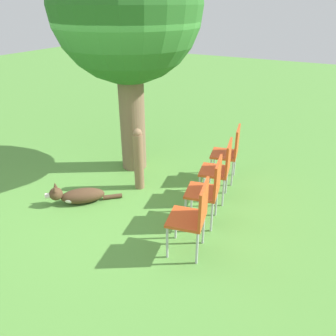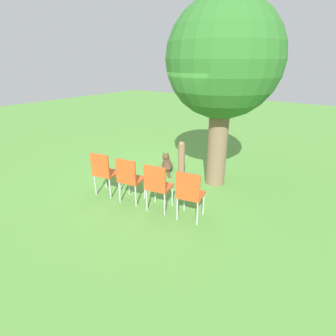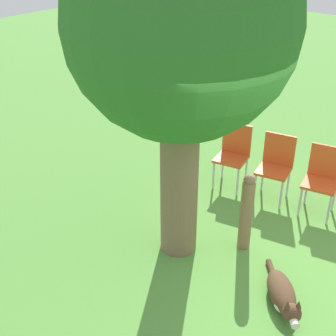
% 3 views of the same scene
% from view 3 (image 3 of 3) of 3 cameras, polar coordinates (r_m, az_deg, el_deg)
% --- Properties ---
extents(ground_plane, '(30.00, 30.00, 0.00)m').
position_cam_3_polar(ground_plane, '(5.73, 11.36, -11.71)').
color(ground_plane, '#56933D').
extents(oak_tree, '(2.36, 2.36, 3.91)m').
position_cam_3_polar(oak_tree, '(4.74, 1.63, 16.70)').
color(oak_tree, '#7A6047').
rests_on(oak_tree, ground_plane).
extents(dog, '(0.90, 0.81, 0.36)m').
position_cam_3_polar(dog, '(5.24, 13.85, -14.90)').
color(dog, '#513823').
rests_on(dog, ground_plane).
extents(fence_post, '(0.16, 0.16, 1.03)m').
position_cam_3_polar(fence_post, '(5.68, 9.54, -5.28)').
color(fence_post, '#846647').
rests_on(fence_post, ground_plane).
extents(red_chair_1, '(0.50, 0.52, 0.96)m').
position_cam_3_polar(red_chair_1, '(6.60, 18.32, -0.91)').
color(red_chair_1, '#D14C1E').
rests_on(red_chair_1, ground_plane).
extents(red_chair_2, '(0.50, 0.52, 0.96)m').
position_cam_3_polar(red_chair_2, '(6.75, 13.02, 0.60)').
color(red_chair_2, '#D14C1E').
rests_on(red_chair_2, ground_plane).
extents(red_chair_3, '(0.50, 0.52, 0.96)m').
position_cam_3_polar(red_chair_3, '(6.97, 7.99, 2.02)').
color(red_chair_3, '#D14C1E').
rests_on(red_chair_3, ground_plane).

